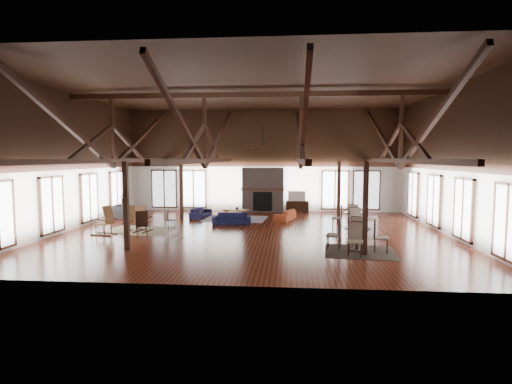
# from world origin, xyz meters

# --- Properties ---
(floor) EXTENTS (16.00, 16.00, 0.00)m
(floor) POSITION_xyz_m (0.00, 0.00, 0.00)
(floor) COLOR maroon
(floor) RESTS_ON ground
(ceiling) EXTENTS (16.00, 14.00, 0.02)m
(ceiling) POSITION_xyz_m (0.00, 0.00, 6.00)
(ceiling) COLOR black
(ceiling) RESTS_ON wall_back
(wall_back) EXTENTS (16.00, 0.02, 6.00)m
(wall_back) POSITION_xyz_m (0.00, 7.00, 3.00)
(wall_back) COLOR silver
(wall_back) RESTS_ON floor
(wall_front) EXTENTS (16.00, 0.02, 6.00)m
(wall_front) POSITION_xyz_m (0.00, -7.00, 3.00)
(wall_front) COLOR silver
(wall_front) RESTS_ON floor
(wall_left) EXTENTS (0.02, 14.00, 6.00)m
(wall_left) POSITION_xyz_m (-8.00, 0.00, 3.00)
(wall_left) COLOR silver
(wall_left) RESTS_ON floor
(wall_right) EXTENTS (0.02, 14.00, 6.00)m
(wall_right) POSITION_xyz_m (8.00, 0.00, 3.00)
(wall_right) COLOR silver
(wall_right) RESTS_ON floor
(roof_truss) EXTENTS (15.60, 14.07, 3.14)m
(roof_truss) POSITION_xyz_m (0.00, 0.00, 4.03)
(roof_truss) COLOR #32170E
(roof_truss) RESTS_ON wall_back
(post_grid) EXTENTS (8.16, 7.16, 3.05)m
(post_grid) POSITION_xyz_m (0.00, 0.00, 1.52)
(post_grid) COLOR #32170E
(post_grid) RESTS_ON floor
(fireplace) EXTENTS (2.50, 0.69, 2.60)m
(fireplace) POSITION_xyz_m (0.00, 6.67, 1.29)
(fireplace) COLOR #68594F
(fireplace) RESTS_ON floor
(ceiling_fan) EXTENTS (1.60, 1.60, 0.75)m
(ceiling_fan) POSITION_xyz_m (0.50, -1.00, 3.73)
(ceiling_fan) COLOR black
(ceiling_fan) RESTS_ON roof_truss
(sofa_navy_front) EXTENTS (1.88, 0.85, 0.53)m
(sofa_navy_front) POSITION_xyz_m (-1.20, 2.18, 0.27)
(sofa_navy_front) COLOR #16183D
(sofa_navy_front) RESTS_ON floor
(sofa_navy_left) EXTENTS (1.78, 0.92, 0.50)m
(sofa_navy_left) POSITION_xyz_m (-3.16, 4.22, 0.25)
(sofa_navy_left) COLOR #141232
(sofa_navy_left) RESTS_ON floor
(sofa_orange) EXTENTS (1.85, 1.15, 0.50)m
(sofa_orange) POSITION_xyz_m (1.34, 3.77, 0.25)
(sofa_orange) COLOR #A03F1F
(sofa_orange) RESTS_ON floor
(coffee_table) EXTENTS (1.38, 0.99, 0.48)m
(coffee_table) POSITION_xyz_m (-1.24, 4.00, 0.42)
(coffee_table) COLOR brown
(coffee_table) RESTS_ON floor
(vase) EXTENTS (0.21, 0.21, 0.18)m
(vase) POSITION_xyz_m (-1.16, 3.92, 0.57)
(vase) COLOR #B2B2B2
(vase) RESTS_ON coffee_table
(armchair) EXTENTS (1.18, 1.07, 0.69)m
(armchair) POSITION_xyz_m (-7.20, 3.54, 0.34)
(armchair) COLOR #292A2C
(armchair) RESTS_ON floor
(side_table_lamp) EXTENTS (0.48, 0.48, 1.23)m
(side_table_lamp) POSITION_xyz_m (-7.60, 4.49, 0.47)
(side_table_lamp) COLOR black
(side_table_lamp) RESTS_ON floor
(rocking_chair_a) EXTENTS (0.83, 0.93, 1.07)m
(rocking_chair_a) POSITION_xyz_m (-5.27, 0.28, 0.50)
(rocking_chair_a) COLOR brown
(rocking_chair_a) RESTS_ON floor
(rocking_chair_b) EXTENTS (0.61, 0.96, 1.15)m
(rocking_chair_b) POSITION_xyz_m (-4.72, -0.22, 0.54)
(rocking_chair_b) COLOR brown
(rocking_chair_b) RESTS_ON floor
(rocking_chair_c) EXTENTS (1.03, 0.67, 1.23)m
(rocking_chair_c) POSITION_xyz_m (-5.96, -0.94, 0.58)
(rocking_chair_c) COLOR brown
(rocking_chair_c) RESTS_ON floor
(side_chair_a) EXTENTS (0.53, 0.53, 0.89)m
(side_chair_a) POSITION_xyz_m (-3.83, 0.62, 0.52)
(side_chair_a) COLOR black
(side_chair_a) RESTS_ON floor
(side_chair_b) EXTENTS (0.60, 0.60, 1.10)m
(side_chair_b) POSITION_xyz_m (-4.24, -1.47, 0.64)
(side_chair_b) COLOR black
(side_chair_b) RESTS_ON floor
(cafe_table_near) EXTENTS (2.13, 2.13, 1.09)m
(cafe_table_near) POSITION_xyz_m (3.86, -2.89, 0.54)
(cafe_table_near) COLOR black
(cafe_table_near) RESTS_ON floor
(cafe_table_far) EXTENTS (1.97, 1.97, 1.02)m
(cafe_table_far) POSITION_xyz_m (4.42, 1.39, 0.51)
(cafe_table_far) COLOR black
(cafe_table_far) RESTS_ON floor
(cup_near) EXTENTS (0.14, 0.14, 0.09)m
(cup_near) POSITION_xyz_m (3.96, -2.89, 0.83)
(cup_near) COLOR #B2B2B2
(cup_near) RESTS_ON cafe_table_near
(cup_far) EXTENTS (0.14, 0.14, 0.10)m
(cup_far) POSITION_xyz_m (4.38, 1.36, 0.78)
(cup_far) COLOR #B2B2B2
(cup_far) RESTS_ON cafe_table_far
(tv_console) EXTENTS (1.31, 0.49, 0.66)m
(tv_console) POSITION_xyz_m (2.02, 6.75, 0.33)
(tv_console) COLOR black
(tv_console) RESTS_ON floor
(television) EXTENTS (1.01, 0.14, 0.58)m
(television) POSITION_xyz_m (1.98, 6.75, 0.95)
(television) COLOR #B2B2B2
(television) RESTS_ON tv_console
(rug_tan) EXTENTS (2.93, 2.38, 0.01)m
(rug_tan) POSITION_xyz_m (-4.97, 0.18, 0.01)
(rug_tan) COLOR #C7B38A
(rug_tan) RESTS_ON floor
(rug_navy) EXTENTS (3.31, 2.59, 0.01)m
(rug_navy) POSITION_xyz_m (-1.23, 3.85, 0.01)
(rug_navy) COLOR #192046
(rug_navy) RESTS_ON floor
(rug_dark) EXTENTS (2.52, 2.33, 0.01)m
(rug_dark) POSITION_xyz_m (3.94, -3.08, 0.01)
(rug_dark) COLOR black
(rug_dark) RESTS_ON floor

